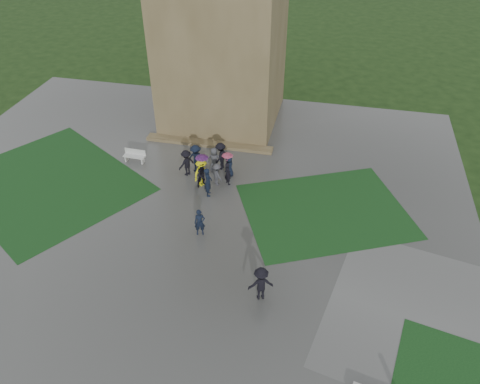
# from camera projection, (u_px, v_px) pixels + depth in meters

# --- Properties ---
(ground) EXTENTS (120.00, 120.00, 0.00)m
(ground) POSITION_uv_depth(u_px,v_px,m) (154.00, 247.00, 24.45)
(ground) COLOR black
(plaza) EXTENTS (34.00, 34.00, 0.02)m
(plaza) POSITION_uv_depth(u_px,v_px,m) (167.00, 223.00, 26.01)
(plaza) COLOR #3B3B39
(plaza) RESTS_ON ground
(lawn_inset_left) EXTENTS (14.10, 13.46, 0.01)m
(lawn_inset_left) POSITION_uv_depth(u_px,v_px,m) (49.00, 183.00, 29.04)
(lawn_inset_left) COLOR #113314
(lawn_inset_left) RESTS_ON plaza
(lawn_inset_right) EXTENTS (11.12, 10.15, 0.01)m
(lawn_inset_right) POSITION_uv_depth(u_px,v_px,m) (325.00, 211.00, 26.86)
(lawn_inset_right) COLOR #113314
(lawn_inset_right) RESTS_ON plaza
(tower_plinth) EXTENTS (9.00, 0.80, 0.22)m
(tower_plinth) POSITION_uv_depth(u_px,v_px,m) (209.00, 144.00, 32.66)
(tower_plinth) COLOR brown
(tower_plinth) RESTS_ON plaza
(bench) EXTENTS (1.48, 0.51, 0.85)m
(bench) POSITION_uv_depth(u_px,v_px,m) (135.00, 156.00, 30.78)
(bench) COLOR beige
(bench) RESTS_ON plaza
(visitor_cluster) EXTENTS (3.66, 3.95, 2.24)m
(visitor_cluster) POSITION_uv_depth(u_px,v_px,m) (207.00, 165.00, 28.96)
(visitor_cluster) COLOR black
(visitor_cluster) RESTS_ON plaza
(pedestrian_mid) EXTENTS (0.67, 0.54, 1.59)m
(pedestrian_mid) POSITION_uv_depth(u_px,v_px,m) (200.00, 222.00, 24.81)
(pedestrian_mid) COLOR black
(pedestrian_mid) RESTS_ON plaza
(pedestrian_near) EXTENTS (1.32, 1.01, 1.82)m
(pedestrian_near) POSITION_uv_depth(u_px,v_px,m) (261.00, 284.00, 21.21)
(pedestrian_near) COLOR black
(pedestrian_near) RESTS_ON plaza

